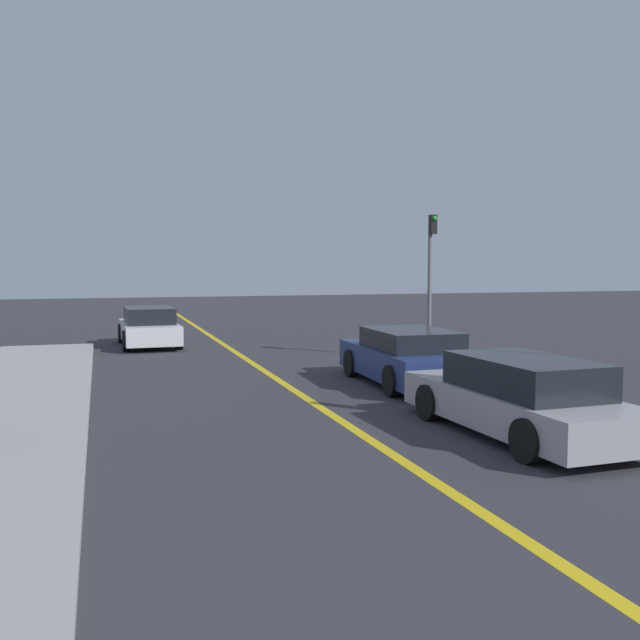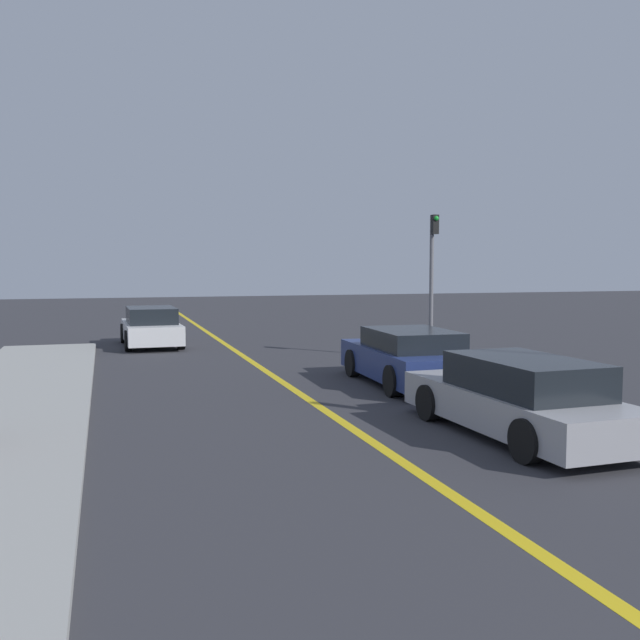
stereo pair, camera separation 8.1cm
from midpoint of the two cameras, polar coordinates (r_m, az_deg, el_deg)
road_center_line at (r=18.66m, az=-4.61°, el=-4.07°), size 0.20×60.00×0.01m
car_near_right_lane at (r=12.02m, az=15.45°, el=-6.03°), size 1.99×4.76×1.30m
car_ahead_center at (r=16.60m, az=6.89°, el=-2.97°), size 2.12×4.51×1.29m
car_far_distant at (r=24.71m, az=-13.61°, el=-0.58°), size 1.96×4.21×1.33m
traffic_light at (r=20.88m, az=8.73°, el=3.85°), size 0.18×0.40×4.18m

